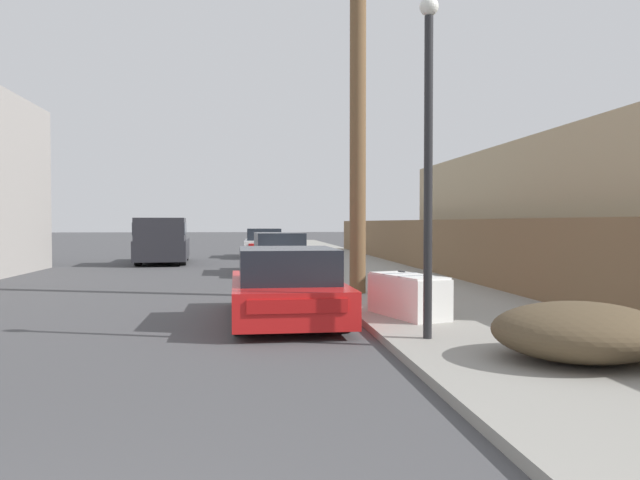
{
  "coord_description": "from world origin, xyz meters",
  "views": [
    {
      "loc": [
        1.32,
        -2.0,
        1.72
      ],
      "look_at": [
        2.84,
        11.14,
        1.35
      ],
      "focal_mm": 35.0,
      "sensor_mm": 36.0,
      "label": 1
    }
  ],
  "objects_px": {
    "car_parked_mid": "(279,254)",
    "brush_pile": "(580,331)",
    "utility_pole": "(358,90)",
    "discarded_fridge": "(408,295)",
    "car_parked_far": "(264,244)",
    "parked_sports_car_red": "(286,288)",
    "street_lamp": "(428,141)",
    "pickup_truck": "(162,241)"
  },
  "relations": [
    {
      "from": "car_parked_mid",
      "to": "car_parked_far",
      "type": "bearing_deg",
      "value": 89.08
    },
    {
      "from": "parked_sports_car_red",
      "to": "street_lamp",
      "type": "height_order",
      "value": "street_lamp"
    },
    {
      "from": "brush_pile",
      "to": "discarded_fridge",
      "type": "bearing_deg",
      "value": 107.47
    },
    {
      "from": "car_parked_mid",
      "to": "utility_pole",
      "type": "relative_size",
      "value": 0.5
    },
    {
      "from": "discarded_fridge",
      "to": "brush_pile",
      "type": "relative_size",
      "value": 0.89
    },
    {
      "from": "brush_pile",
      "to": "car_parked_mid",
      "type": "bearing_deg",
      "value": 101.0
    },
    {
      "from": "parked_sports_car_red",
      "to": "car_parked_mid",
      "type": "relative_size",
      "value": 0.97
    },
    {
      "from": "parked_sports_car_red",
      "to": "brush_pile",
      "type": "height_order",
      "value": "parked_sports_car_red"
    },
    {
      "from": "car_parked_mid",
      "to": "brush_pile",
      "type": "xyz_separation_m",
      "value": [
        2.79,
        -14.35,
        -0.19
      ]
    },
    {
      "from": "utility_pole",
      "to": "car_parked_far",
      "type": "bearing_deg",
      "value": 95.59
    },
    {
      "from": "utility_pole",
      "to": "discarded_fridge",
      "type": "bearing_deg",
      "value": -86.16
    },
    {
      "from": "discarded_fridge",
      "to": "parked_sports_car_red",
      "type": "bearing_deg",
      "value": 149.63
    },
    {
      "from": "parked_sports_car_red",
      "to": "car_parked_mid",
      "type": "bearing_deg",
      "value": 86.72
    },
    {
      "from": "discarded_fridge",
      "to": "car_parked_far",
      "type": "bearing_deg",
      "value": 78.44
    },
    {
      "from": "pickup_truck",
      "to": "utility_pole",
      "type": "bearing_deg",
      "value": 111.96
    },
    {
      "from": "brush_pile",
      "to": "car_parked_far",
      "type": "bearing_deg",
      "value": 97.13
    },
    {
      "from": "parked_sports_car_red",
      "to": "street_lamp",
      "type": "xyz_separation_m",
      "value": [
        1.8,
        -2.51,
        2.25
      ]
    },
    {
      "from": "pickup_truck",
      "to": "street_lamp",
      "type": "height_order",
      "value": "street_lamp"
    },
    {
      "from": "car_parked_mid",
      "to": "pickup_truck",
      "type": "relative_size",
      "value": 0.83
    },
    {
      "from": "car_parked_far",
      "to": "car_parked_mid",
      "type": "bearing_deg",
      "value": -87.95
    },
    {
      "from": "parked_sports_car_red",
      "to": "utility_pole",
      "type": "distance_m",
      "value": 5.45
    },
    {
      "from": "pickup_truck",
      "to": "brush_pile",
      "type": "height_order",
      "value": "pickup_truck"
    },
    {
      "from": "utility_pole",
      "to": "street_lamp",
      "type": "bearing_deg",
      "value": -90.13
    },
    {
      "from": "discarded_fridge",
      "to": "parked_sports_car_red",
      "type": "distance_m",
      "value": 2.12
    },
    {
      "from": "parked_sports_car_red",
      "to": "discarded_fridge",
      "type": "bearing_deg",
      "value": -14.69
    },
    {
      "from": "discarded_fridge",
      "to": "parked_sports_car_red",
      "type": "xyz_separation_m",
      "value": [
        -2.05,
        0.49,
        0.11
      ]
    },
    {
      "from": "car_parked_far",
      "to": "pickup_truck",
      "type": "height_order",
      "value": "pickup_truck"
    },
    {
      "from": "utility_pole",
      "to": "brush_pile",
      "type": "relative_size",
      "value": 4.44
    },
    {
      "from": "car_parked_mid",
      "to": "pickup_truck",
      "type": "xyz_separation_m",
      "value": [
        -4.56,
        5.21,
        0.29
      ]
    },
    {
      "from": "parked_sports_car_red",
      "to": "car_parked_mid",
      "type": "height_order",
      "value": "car_parked_mid"
    },
    {
      "from": "brush_pile",
      "to": "utility_pole",
      "type": "bearing_deg",
      "value": 100.79
    },
    {
      "from": "parked_sports_car_red",
      "to": "brush_pile",
      "type": "bearing_deg",
      "value": -53.03
    },
    {
      "from": "street_lamp",
      "to": "brush_pile",
      "type": "distance_m",
      "value": 3.14
    },
    {
      "from": "car_parked_far",
      "to": "discarded_fridge",
      "type": "bearing_deg",
      "value": -84.07
    },
    {
      "from": "utility_pole",
      "to": "brush_pile",
      "type": "bearing_deg",
      "value": -79.21
    },
    {
      "from": "pickup_truck",
      "to": "utility_pole",
      "type": "distance_m",
      "value": 14.33
    },
    {
      "from": "discarded_fridge",
      "to": "car_parked_mid",
      "type": "distance_m",
      "value": 10.94
    },
    {
      "from": "utility_pole",
      "to": "street_lamp",
      "type": "height_order",
      "value": "utility_pole"
    },
    {
      "from": "discarded_fridge",
      "to": "car_parked_far",
      "type": "xyz_separation_m",
      "value": [
        -1.92,
        20.7,
        0.19
      ]
    },
    {
      "from": "parked_sports_car_red",
      "to": "brush_pile",
      "type": "distance_m",
      "value": 5.13
    },
    {
      "from": "pickup_truck",
      "to": "utility_pole",
      "type": "relative_size",
      "value": 0.61
    },
    {
      "from": "pickup_truck",
      "to": "brush_pile",
      "type": "xyz_separation_m",
      "value": [
        7.35,
        -19.56,
        -0.48
      ]
    }
  ]
}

